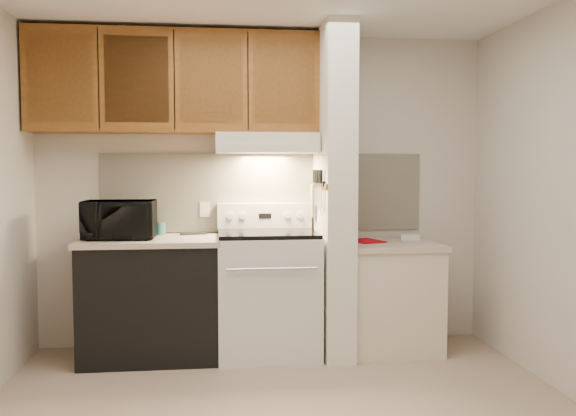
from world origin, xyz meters
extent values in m
plane|color=tan|center=(0.00, 0.00, 0.00)|extent=(3.60, 3.60, 0.00)
cube|color=beige|center=(0.00, 1.50, 1.25)|extent=(3.60, 2.50, 0.02)
cube|color=beige|center=(0.00, 1.49, 1.24)|extent=(2.60, 0.02, 0.63)
cube|color=silver|center=(0.00, 1.16, 0.46)|extent=(0.76, 0.65, 0.92)
cube|color=black|center=(0.00, 0.84, 0.50)|extent=(0.50, 0.01, 0.30)
cylinder|color=silver|center=(0.00, 0.80, 0.72)|extent=(0.65, 0.02, 0.02)
cube|color=black|center=(0.00, 1.16, 0.94)|extent=(0.74, 0.64, 0.03)
cube|color=silver|center=(0.00, 1.44, 1.05)|extent=(0.76, 0.08, 0.20)
cube|color=black|center=(0.00, 1.40, 1.05)|extent=(0.10, 0.01, 0.04)
cylinder|color=silver|center=(-0.28, 1.40, 1.05)|extent=(0.05, 0.02, 0.05)
cylinder|color=silver|center=(-0.18, 1.40, 1.05)|extent=(0.05, 0.02, 0.05)
cylinder|color=silver|center=(0.18, 1.40, 1.05)|extent=(0.05, 0.02, 0.05)
cylinder|color=silver|center=(0.28, 1.40, 1.05)|extent=(0.05, 0.02, 0.05)
cube|color=black|center=(-0.88, 1.17, 0.43)|extent=(1.00, 0.63, 0.87)
cube|color=beige|center=(-0.88, 1.17, 0.89)|extent=(1.04, 0.67, 0.04)
cube|color=black|center=(-0.57, 1.36, 0.92)|extent=(0.22, 0.12, 0.01)
cylinder|color=#2A706E|center=(-0.83, 1.39, 0.96)|extent=(0.11, 0.11, 0.10)
cube|color=beige|center=(-0.48, 1.48, 1.10)|extent=(0.08, 0.01, 0.12)
imported|color=black|center=(-1.10, 1.15, 1.05)|extent=(0.52, 0.35, 0.28)
cube|color=white|center=(0.51, 1.15, 1.25)|extent=(0.22, 0.70, 2.50)
cube|color=brown|center=(0.39, 1.15, 1.30)|extent=(0.01, 0.70, 0.04)
cube|color=black|center=(0.39, 1.10, 1.32)|extent=(0.02, 0.42, 0.04)
cube|color=silver|center=(0.38, 0.94, 1.22)|extent=(0.01, 0.03, 0.16)
cylinder|color=black|center=(0.38, 0.94, 1.37)|extent=(0.02, 0.02, 0.10)
cube|color=silver|center=(0.38, 1.01, 1.21)|extent=(0.01, 0.04, 0.18)
cylinder|color=black|center=(0.38, 1.01, 1.37)|extent=(0.02, 0.02, 0.10)
cube|color=silver|center=(0.38, 1.10, 1.20)|extent=(0.01, 0.04, 0.20)
cylinder|color=black|center=(0.38, 1.11, 1.37)|extent=(0.02, 0.02, 0.10)
cube|color=silver|center=(0.38, 1.18, 1.22)|extent=(0.01, 0.04, 0.16)
cylinder|color=black|center=(0.38, 1.19, 1.37)|extent=(0.02, 0.02, 0.10)
cube|color=silver|center=(0.38, 1.25, 1.21)|extent=(0.01, 0.04, 0.18)
cylinder|color=black|center=(0.38, 1.27, 1.37)|extent=(0.02, 0.02, 0.10)
cube|color=gray|center=(0.38, 1.32, 1.17)|extent=(0.03, 0.11, 0.26)
cube|color=beige|center=(0.97, 1.15, 0.40)|extent=(0.70, 0.60, 0.81)
cube|color=beige|center=(0.97, 1.15, 0.83)|extent=(0.74, 0.64, 0.04)
cube|color=#B0060F|center=(0.79, 1.25, 0.85)|extent=(0.30, 0.35, 0.01)
cube|color=white|center=(1.18, 1.33, 0.87)|extent=(0.17, 0.13, 0.04)
cube|color=beige|center=(0.00, 1.28, 1.62)|extent=(0.78, 0.44, 0.15)
cube|color=beige|center=(0.00, 1.07, 1.58)|extent=(0.78, 0.04, 0.06)
cube|color=brown|center=(-0.69, 1.32, 2.08)|extent=(2.18, 0.33, 0.77)
cube|color=brown|center=(-1.51, 1.17, 2.08)|extent=(0.46, 0.01, 0.63)
cube|color=black|center=(-1.23, 1.16, 2.08)|extent=(0.01, 0.01, 0.73)
cube|color=brown|center=(-0.96, 1.17, 2.08)|extent=(0.46, 0.01, 0.63)
cube|color=black|center=(-0.69, 1.16, 2.08)|extent=(0.01, 0.01, 0.73)
cube|color=brown|center=(-0.42, 1.17, 2.08)|extent=(0.46, 0.01, 0.63)
cube|color=black|center=(-0.14, 1.16, 2.08)|extent=(0.01, 0.01, 0.73)
cube|color=brown|center=(0.13, 1.17, 2.08)|extent=(0.46, 0.01, 0.63)
camera|label=1|loc=(-0.38, -3.46, 1.44)|focal=38.00mm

